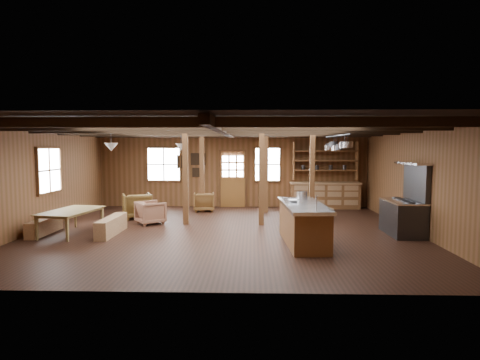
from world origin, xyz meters
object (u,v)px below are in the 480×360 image
object	(u,v)px
armchair_c	(151,213)
armchair_a	(137,206)
kitchen_island	(303,223)
dining_table	(73,222)
commercial_range	(405,211)
armchair_b	(204,202)

from	to	relation	value
armchair_c	armchair_a	bearing A→B (deg)	-1.08
kitchen_island	dining_table	world-z (taller)	kitchen_island
commercial_range	armchair_a	distance (m)	7.86
commercial_range	armchair_a	bearing A→B (deg)	164.05
kitchen_island	dining_table	size ratio (longest dim) A/B	1.43
commercial_range	armchair_a	xyz separation A→B (m)	(-7.56, 2.16, -0.21)
commercial_range	armchair_c	world-z (taller)	commercial_range
kitchen_island	armchair_b	size ratio (longest dim) A/B	3.52
dining_table	armchair_a	bearing A→B (deg)	-14.09
armchair_a	armchair_c	world-z (taller)	armchair_a
dining_table	armchair_a	world-z (taller)	armchair_a
armchair_b	kitchen_island	bearing A→B (deg)	115.42
dining_table	armchair_b	world-z (taller)	armchair_b
armchair_a	commercial_range	bearing A→B (deg)	141.79
kitchen_island	armchair_c	distance (m)	4.74
dining_table	armchair_b	bearing A→B (deg)	-28.98
dining_table	armchair_b	size ratio (longest dim) A/B	2.46
dining_table	armchair_c	bearing A→B (deg)	-40.58
commercial_range	armchair_b	bearing A→B (deg)	147.26
armchair_c	kitchen_island	bearing A→B (deg)	-155.04
commercial_range	dining_table	xyz separation A→B (m)	(-8.55, -0.22, -0.30)
armchair_c	armchair_b	bearing A→B (deg)	-64.65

